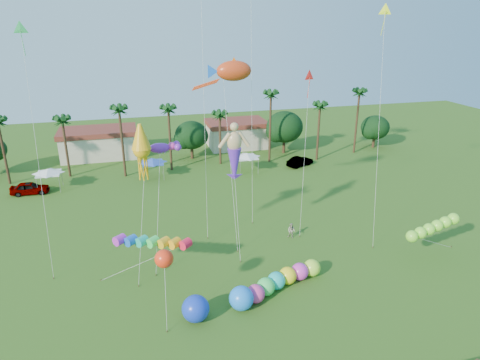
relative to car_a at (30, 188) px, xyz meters
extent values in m
plane|color=#285116|center=(22.45, -35.12, -0.83)|extent=(160.00, 160.00, 0.00)
cylinder|color=#3A2819|center=(-3.55, 4.88, 3.67)|extent=(0.36, 0.36, 9.00)
cylinder|color=#3A2819|center=(4.45, 5.88, 3.42)|extent=(0.36, 0.36, 8.50)
cylinder|color=#3A2819|center=(12.45, 3.88, 4.17)|extent=(0.36, 0.36, 10.00)
cylinder|color=#3A2819|center=(19.45, 4.88, 3.92)|extent=(0.36, 0.36, 9.50)
cylinder|color=#3A2819|center=(27.45, 5.88, 3.17)|extent=(0.36, 0.36, 8.00)
cylinder|color=#3A2819|center=(35.45, 4.88, 4.67)|extent=(0.36, 0.36, 11.00)
cylinder|color=#3A2819|center=(43.45, 3.88, 3.67)|extent=(0.36, 0.36, 9.00)
cylinder|color=#3A2819|center=(51.45, 5.88, 4.42)|extent=(0.36, 0.36, 10.50)
sphere|color=#113814|center=(23.45, 9.88, 3.20)|extent=(5.46, 5.46, 5.46)
sphere|color=#113814|center=(39.45, 8.88, 3.82)|extent=(6.30, 6.30, 6.30)
sphere|color=#113814|center=(56.45, 7.88, 2.89)|extent=(5.04, 5.04, 5.04)
cube|color=beige|center=(8.45, 14.88, 1.17)|extent=(12.00, 7.00, 4.00)
cube|color=beige|center=(32.45, 14.88, 1.17)|extent=(10.00, 7.00, 4.00)
pyramid|color=white|center=(2.45, 0.88, 1.92)|extent=(3.00, 3.00, 0.60)
pyramid|color=blue|center=(16.45, 1.88, 1.92)|extent=(3.00, 3.00, 0.60)
pyramid|color=white|center=(30.45, 0.88, 1.92)|extent=(3.00, 3.00, 0.60)
imported|color=#4C4C54|center=(0.00, 0.00, 0.00)|extent=(4.91, 2.10, 1.65)
imported|color=#4C4C54|center=(39.44, 1.48, -0.07)|extent=(4.87, 3.37, 1.52)
imported|color=#A69F8A|center=(29.36, -20.54, 0.01)|extent=(1.03, 1.02, 1.67)
sphere|color=#DF3A91|center=(22.43, -30.18, -0.04)|extent=(1.58, 1.58, 1.58)
sphere|color=#35E25A|center=(23.56, -29.46, -0.04)|extent=(1.58, 1.58, 1.58)
sphere|color=#1AB6BA|center=(24.73, -28.84, -0.04)|extent=(1.58, 1.58, 1.58)
sphere|color=yellow|center=(25.95, -28.37, -0.04)|extent=(1.58, 1.58, 1.58)
sphere|color=#E335C6|center=(27.24, -28.04, -0.04)|extent=(1.58, 1.58, 1.58)
sphere|color=#B0F436|center=(28.54, -27.75, -0.04)|extent=(1.58, 1.58, 1.58)
sphere|color=#1B79F9|center=(21.06, -30.76, 0.18)|extent=(2.64, 2.64, 2.02)
sphere|color=#1637CB|center=(17.26, -31.20, 0.25)|extent=(2.15, 2.15, 2.15)
cylinder|color=#F81B3E|center=(15.85, -24.79, 2.43)|extent=(6.16, 4.08, 0.89)
cylinder|color=silver|center=(13.68, -24.22, 0.80)|extent=(7.65, 1.16, 3.28)
cylinder|color=brown|center=(9.86, -23.66, -0.75)|extent=(0.08, 0.08, 0.16)
ellipsoid|color=#84F235|center=(38.51, -28.07, 1.98)|extent=(6.24, 1.70, 1.35)
cylinder|color=silver|center=(41.54, -27.40, 0.58)|extent=(6.07, 1.36, 2.83)
cylinder|color=brown|center=(44.56, -26.74, -0.75)|extent=(0.08, 0.08, 0.16)
sphere|color=#FF3314|center=(15.21, -30.07, 4.36)|extent=(1.66, 1.66, 1.43)
cylinder|color=silver|center=(15.07, -31.03, 1.77)|extent=(0.31, 1.96, 5.19)
cylinder|color=brown|center=(14.93, -32.00, -0.75)|extent=(0.08, 0.08, 0.16)
cylinder|color=silver|center=(22.93, -22.37, 4.11)|extent=(0.24, 3.10, 9.87)
cylinder|color=brown|center=(22.82, -23.91, -0.75)|extent=(0.08, 0.08, 0.16)
ellipsoid|color=red|center=(24.09, -16.65, 16.43)|extent=(5.61, 3.36, 2.22)
cylinder|color=silver|center=(23.58, -19.30, 7.80)|extent=(1.06, 5.33, 17.27)
cylinder|color=brown|center=(23.06, -21.95, -0.75)|extent=(0.08, 0.08, 0.16)
cylinder|color=silver|center=(21.28, -15.07, 13.11)|extent=(1.29, 6.72, 27.89)
cylinder|color=brown|center=(20.65, -18.42, -0.75)|extent=(0.08, 0.08, 0.16)
cone|color=#ECA713|center=(14.46, -21.68, 10.50)|extent=(2.26, 2.26, 4.86)
cylinder|color=silver|center=(13.78, -23.57, 4.84)|extent=(1.39, 3.80, 11.34)
cylinder|color=brown|center=(13.10, -25.46, -0.75)|extent=(0.08, 0.08, 0.16)
ellipsoid|color=purple|center=(16.12, -20.18, 10.13)|extent=(3.63, 2.34, 1.32)
cylinder|color=silver|center=(15.42, -22.16, 4.65)|extent=(1.43, 3.99, 10.96)
cylinder|color=brown|center=(14.72, -24.14, -0.75)|extent=(0.08, 0.08, 0.16)
cone|color=#FF231C|center=(31.77, -17.55, 15.77)|extent=(1.39, 0.70, 1.37)
cylinder|color=silver|center=(31.04, -19.08, 7.47)|extent=(1.47, 3.08, 16.60)
cylinder|color=brown|center=(30.32, -20.60, -0.75)|extent=(0.08, 0.08, 0.16)
cone|color=#DCFD19|center=(37.87, -20.30, 21.95)|extent=(1.24, 1.06, 1.35)
cylinder|color=silver|center=(37.27, -22.54, 10.56)|extent=(1.22, 4.51, 22.79)
cylinder|color=brown|center=(36.68, -24.78, -0.75)|extent=(0.08, 0.08, 0.16)
cone|color=#2FCB5E|center=(5.94, -19.25, 20.50)|extent=(1.30, 0.48, 1.27)
cylinder|color=silver|center=(5.83, -20.76, 9.84)|extent=(0.25, 3.04, 21.33)
cylinder|color=brown|center=(5.72, -22.26, -0.75)|extent=(0.08, 0.08, 0.16)
cylinder|color=silver|center=(26.65, -14.28, 12.71)|extent=(0.67, 3.79, 27.08)
cylinder|color=brown|center=(26.33, -16.16, -0.75)|extent=(0.08, 0.08, 0.16)
camera|label=1|loc=(13.54, -58.53, 21.29)|focal=32.00mm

